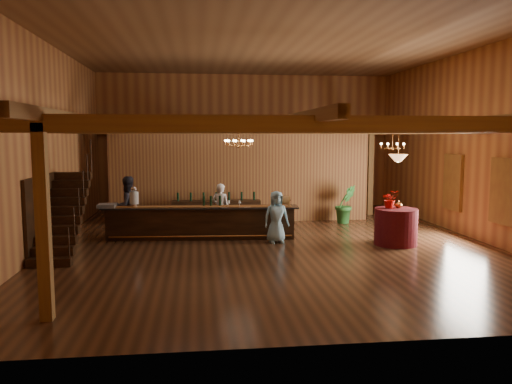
{
  "coord_description": "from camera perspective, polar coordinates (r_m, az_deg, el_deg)",
  "views": [
    {
      "loc": [
        -2.04,
        -13.73,
        3.0
      ],
      "look_at": [
        -0.36,
        0.41,
        1.39
      ],
      "focal_mm": 35.0,
      "sensor_mm": 36.0,
      "label": 1
    }
  ],
  "objects": [
    {
      "name": "wall_front",
      "position": [
        7.04,
        10.07,
        4.31
      ],
      "size": [
        12.0,
        0.1,
        5.5
      ],
      "primitive_type": "cube",
      "color": "#B5763C",
      "rests_on": "floor"
    },
    {
      "name": "chandelier_right",
      "position": [
        16.8,
        15.32,
        5.14
      ],
      "size": [
        0.8,
        0.8,
        0.67
      ],
      "color": "#B56C2F",
      "rests_on": "beam_grid"
    },
    {
      "name": "bar_bottle_2",
      "position": [
        14.69,
        -4.14,
        -1.01
      ],
      "size": [
        0.07,
        0.07,
        0.3
      ],
      "primitive_type": "cylinder",
      "color": "black",
      "rests_on": "tasting_bar"
    },
    {
      "name": "staircase",
      "position": [
        13.58,
        -21.27,
        -2.47
      ],
      "size": [
        1.0,
        2.8,
        2.0
      ],
      "color": "#371F0F",
      "rests_on": "floor"
    },
    {
      "name": "bar_bottle_0",
      "position": [
        14.71,
        -5.98,
        -1.02
      ],
      "size": [
        0.07,
        0.07,
        0.3
      ],
      "primitive_type": "cylinder",
      "color": "black",
      "rests_on": "tasting_bar"
    },
    {
      "name": "wall_back",
      "position": [
        20.83,
        -1.17,
        5.75
      ],
      "size": [
        12.0,
        0.1,
        5.5
      ],
      "primitive_type": "cube",
      "color": "#B5763C",
      "rests_on": "floor"
    },
    {
      "name": "wall_right",
      "position": [
        15.91,
        23.65,
        5.0
      ],
      "size": [
        0.1,
        14.0,
        5.5
      ],
      "primitive_type": "cube",
      "color": "#B5763C",
      "rests_on": "floor"
    },
    {
      "name": "floor_plant",
      "position": [
        17.42,
        10.19,
        -1.37
      ],
      "size": [
        0.82,
        0.71,
        1.33
      ],
      "primitive_type": "imported",
      "rotation": [
        0.0,
        0.0,
        0.18
      ],
      "color": "#2B6E2A",
      "rests_on": "floor"
    },
    {
      "name": "partition_wall",
      "position": [
        17.36,
        -1.68,
        1.65
      ],
      "size": [
        9.0,
        0.18,
        3.1
      ],
      "primitive_type": "cube",
      "color": "brown",
      "rests_on": "floor"
    },
    {
      "name": "staff_second",
      "position": [
        15.46,
        -14.51,
        -1.58
      ],
      "size": [
        1.11,
        1.06,
        1.8
      ],
      "primitive_type": "imported",
      "rotation": [
        0.0,
        0.0,
        3.76
      ],
      "color": "#272834",
      "rests_on": "floor"
    },
    {
      "name": "window_right_front",
      "position": [
        14.6,
        26.44,
        0.06
      ],
      "size": [
        0.12,
        1.05,
        1.75
      ],
      "primitive_type": "cube",
      "color": "white",
      "rests_on": "wall_right"
    },
    {
      "name": "bartender",
      "position": [
        15.37,
        -4.06,
        -1.89
      ],
      "size": [
        0.67,
        0.57,
        1.55
      ],
      "primitive_type": "imported",
      "rotation": [
        0.0,
        0.0,
        2.73
      ],
      "color": "white",
      "rests_on": "floor"
    },
    {
      "name": "chandelier_left",
      "position": [
        14.43,
        -1.98,
        5.66
      ],
      "size": [
        0.8,
        0.8,
        0.55
      ],
      "color": "#B56C2F",
      "rests_on": "beam_grid"
    },
    {
      "name": "support_posts",
      "position": [
        13.46,
        1.96,
        0.47
      ],
      "size": [
        9.2,
        10.2,
        3.2
      ],
      "color": "olive",
      "rests_on": "floor"
    },
    {
      "name": "tasting_bar",
      "position": [
        14.7,
        -6.3,
        -3.46
      ],
      "size": [
        5.72,
        1.12,
        0.96
      ],
      "rotation": [
        0.0,
        0.0,
        -0.07
      ],
      "color": "#371F0F",
      "rests_on": "floor"
    },
    {
      "name": "bar_bottle_1",
      "position": [
        14.7,
        -5.17,
        -1.02
      ],
      "size": [
        0.07,
        0.07,
        0.3
      ],
      "primitive_type": "cylinder",
      "color": "black",
      "rests_on": "tasting_bar"
    },
    {
      "name": "window_right_back",
      "position": [
        16.82,
        21.6,
        1.04
      ],
      "size": [
        0.12,
        1.05,
        1.75
      ],
      "primitive_type": "cube",
      "color": "white",
      "rests_on": "wall_right"
    },
    {
      "name": "backbar_shelf",
      "position": [
        16.9,
        -4.54,
        -2.37
      ],
      "size": [
        2.98,
        0.55,
        0.83
      ],
      "primitive_type": "cube",
      "rotation": [
        0.0,
        0.0,
        -0.03
      ],
      "color": "#371F0F",
      "rests_on": "floor"
    },
    {
      "name": "backroom_boxes",
      "position": [
        19.47,
        -1.59,
        -0.85
      ],
      "size": [
        4.1,
        0.6,
        1.1
      ],
      "color": "#371F0F",
      "rests_on": "floor"
    },
    {
      "name": "wall_left",
      "position": [
        14.3,
        -22.96,
        4.93
      ],
      "size": [
        0.1,
        14.0,
        5.5
      ],
      "primitive_type": "cube",
      "color": "#B5763C",
      "rests_on": "floor"
    },
    {
      "name": "beam_grid",
      "position": [
        14.39,
        1.37,
        7.4
      ],
      "size": [
        11.9,
        13.9,
        0.39
      ],
      "color": "olive",
      "rests_on": "wall_left"
    },
    {
      "name": "guest",
      "position": [
        14.04,
        2.35,
        -2.86
      ],
      "size": [
        0.77,
        0.56,
        1.46
      ],
      "primitive_type": "imported",
      "rotation": [
        0.0,
        0.0,
        0.14
      ],
      "color": "#91CAE4",
      "rests_on": "floor"
    },
    {
      "name": "glass_rack_tray",
      "position": [
        14.99,
        -16.67,
        -1.51
      ],
      "size": [
        0.5,
        0.5,
        0.1
      ],
      "primitive_type": "cube",
      "color": "gray",
      "rests_on": "tasting_bar"
    },
    {
      "name": "pendant_lamp",
      "position": [
        14.11,
        15.93,
        3.77
      ],
      "size": [
        0.52,
        0.52,
        0.9
      ],
      "color": "#B56C2F",
      "rests_on": "beam_grid"
    },
    {
      "name": "round_table",
      "position": [
        14.32,
        15.69,
        -3.84
      ],
      "size": [
        1.16,
        1.16,
        1.01
      ],
      "primitive_type": "cylinder",
      "color": "#561415",
      "rests_on": "floor"
    },
    {
      "name": "table_vase",
      "position": [
        14.4,
        15.99,
        -1.11
      ],
      "size": [
        0.18,
        0.18,
        0.33
      ],
      "primitive_type": "imported",
      "rotation": [
        0.0,
        0.0,
        -0.09
      ],
      "color": "#B56C2F",
      "rests_on": "round_table"
    },
    {
      "name": "table_flowers",
      "position": [
        14.26,
        15.08,
        -0.79
      ],
      "size": [
        0.49,
        0.44,
        0.51
      ],
      "primitive_type": "imported",
      "rotation": [
        0.0,
        0.0,
        -0.09
      ],
      "color": "#C40B05",
      "rests_on": "round_table"
    },
    {
      "name": "raffle_drum",
      "position": [
        14.61,
        3.24,
        -0.95
      ],
      "size": [
        0.34,
        0.24,
        0.3
      ],
      "color": "brown",
      "rests_on": "tasting_bar"
    },
    {
      "name": "ceiling",
      "position": [
        14.11,
        1.7,
        16.65
      ],
      "size": [
        14.0,
        14.0,
        0.0
      ],
      "primitive_type": "plane",
      "rotation": [
        3.14,
        0.0,
        0.0
      ],
      "color": "brown",
      "rests_on": "wall_back"
    },
    {
      "name": "floor",
      "position": [
        14.2,
        1.63,
        -5.76
      ],
      "size": [
        14.0,
        14.0,
        0.0
      ],
      "primitive_type": "plane",
      "color": "#502F1B",
      "rests_on": "ground"
    },
    {
      "name": "beverage_dispenser",
      "position": [
        14.89,
        -13.76,
        -0.55
      ],
      "size": [
        0.26,
        0.26,
        0.6
      ],
      "color": "silver",
      "rests_on": "tasting_bar"
    }
  ]
}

